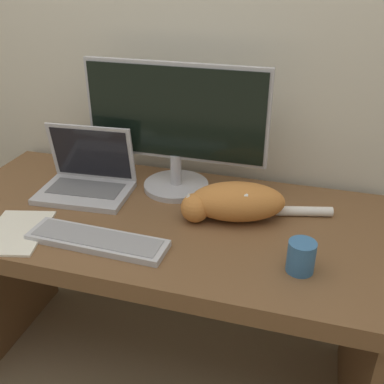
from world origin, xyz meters
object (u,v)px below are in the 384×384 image
object	(u,v)px
laptop	(87,180)
cat	(235,201)
coffee_mug	(301,257)
monitor	(176,126)
external_keyboard	(97,240)

from	to	relation	value
laptop	cat	xyz separation A→B (m)	(0.55, -0.04, 0.02)
coffee_mug	cat	bearing A→B (deg)	136.11
monitor	external_keyboard	world-z (taller)	monitor
laptop	external_keyboard	distance (m)	0.35
monitor	external_keyboard	size ratio (longest dim) A/B	1.49
monitor	coffee_mug	world-z (taller)	monitor
external_keyboard	laptop	bearing A→B (deg)	123.97
external_keyboard	cat	xyz separation A→B (m)	(0.36, 0.25, 0.05)
cat	coffee_mug	world-z (taller)	cat
cat	monitor	bearing A→B (deg)	133.65
monitor	external_keyboard	distance (m)	0.48
external_keyboard	monitor	bearing A→B (deg)	75.61
coffee_mug	external_keyboard	bearing A→B (deg)	-176.39
laptop	coffee_mug	bearing A→B (deg)	-22.38
monitor	laptop	size ratio (longest dim) A/B	1.94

